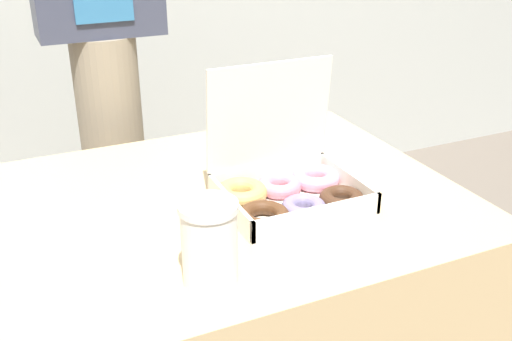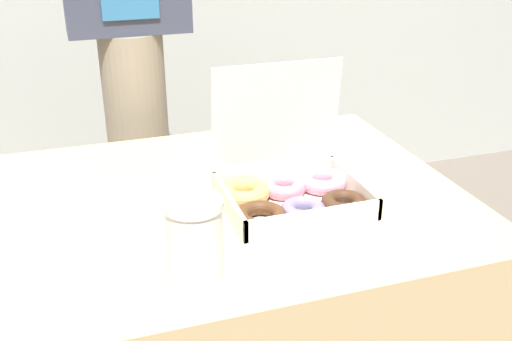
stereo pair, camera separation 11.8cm
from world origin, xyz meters
name	(u,v)px [view 2 (the right image)]	position (x,y,z in m)	size (l,w,h in m)	color
table	(232,330)	(0.00, 0.00, 0.36)	(1.01, 0.79, 0.73)	tan
donut_box	(289,187)	(0.11, -0.07, 0.76)	(0.31, 0.25, 0.28)	white
coffee_cup	(195,239)	(-0.13, -0.27, 0.80)	(0.10, 0.10, 0.15)	white
person_customer	(127,7)	(-0.11, 0.64, 1.03)	(0.34, 0.22, 1.80)	gray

